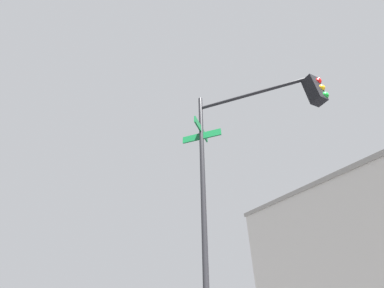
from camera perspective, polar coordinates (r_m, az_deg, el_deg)
The scene contains 1 object.
traffic_signal_near at distance 5.43m, azimuth 15.75°, elevation 2.23°, with size 2.70×2.66×6.12m.
Camera 1 is at (-2.89, -9.29, 1.24)m, focal length 20.05 mm.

